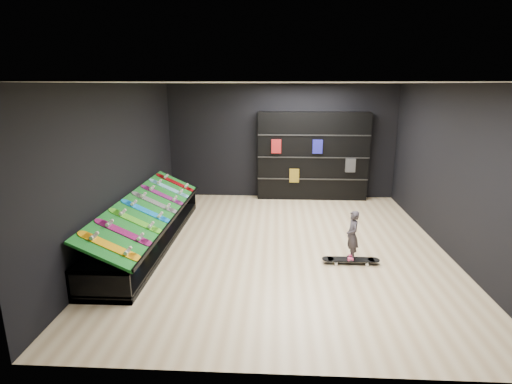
{
  "coord_description": "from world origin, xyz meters",
  "views": [
    {
      "loc": [
        -0.12,
        -7.09,
        2.98
      ],
      "look_at": [
        -0.5,
        0.2,
        1.0
      ],
      "focal_mm": 28.0,
      "sensor_mm": 36.0,
      "label": 1
    }
  ],
  "objects_px": {
    "display_rack": "(149,231)",
    "child": "(352,245)",
    "floor_skateboard": "(351,261)",
    "back_shelving": "(313,156)"
  },
  "relations": [
    {
      "from": "display_rack",
      "to": "floor_skateboard",
      "type": "bearing_deg",
      "value": -11.06
    },
    {
      "from": "back_shelving",
      "to": "child",
      "type": "bearing_deg",
      "value": -85.07
    },
    {
      "from": "display_rack",
      "to": "child",
      "type": "height_order",
      "value": "child"
    },
    {
      "from": "floor_skateboard",
      "to": "child",
      "type": "bearing_deg",
      "value": 0.0
    },
    {
      "from": "child",
      "to": "floor_skateboard",
      "type": "bearing_deg",
      "value": 0.0
    },
    {
      "from": "child",
      "to": "back_shelving",
      "type": "bearing_deg",
      "value": 179.43
    },
    {
      "from": "back_shelving",
      "to": "child",
      "type": "height_order",
      "value": "back_shelving"
    },
    {
      "from": "display_rack",
      "to": "child",
      "type": "bearing_deg",
      "value": -11.06
    },
    {
      "from": "back_shelving",
      "to": "floor_skateboard",
      "type": "xyz_separation_m",
      "value": [
        0.35,
        -4.05,
        -1.11
      ]
    },
    {
      "from": "back_shelving",
      "to": "floor_skateboard",
      "type": "bearing_deg",
      "value": -85.07
    }
  ]
}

